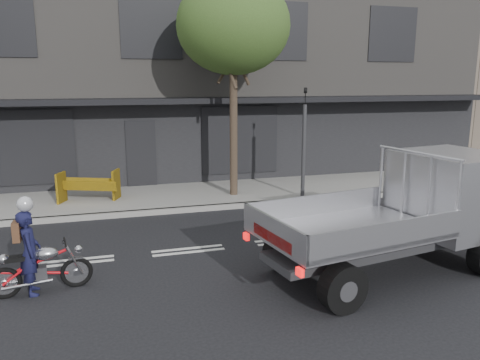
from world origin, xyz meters
name	(u,v)px	position (x,y,z in m)	size (l,w,h in m)	color
ground	(188,251)	(0.00, 0.00, 0.00)	(80.00, 80.00, 0.00)	black
sidewalk	(163,197)	(0.00, 4.70, 0.07)	(32.00, 3.20, 0.15)	gray
kerb	(169,211)	(0.00, 3.10, 0.07)	(32.00, 0.20, 0.15)	gray
building_main	(141,73)	(0.00, 11.30, 4.00)	(26.00, 10.00, 8.00)	slate
street_tree	(233,26)	(2.20, 4.20, 5.28)	(3.40, 3.40, 6.74)	#382B21
traffic_light_pole	(304,149)	(4.20, 3.35, 1.65)	(0.12, 0.12, 3.50)	#2D2D30
motorcycle	(41,267)	(-2.86, -1.33, 0.47)	(1.76, 0.51, 0.91)	black
rider	(30,253)	(-3.01, -1.33, 0.76)	(0.55, 0.36, 1.52)	#141539
flatbed_ute	(434,199)	(4.69, -2.07, 1.36)	(5.42, 2.89, 2.39)	black
construction_barrier	(89,187)	(-2.19, 4.39, 0.62)	(1.69, 0.68, 0.95)	#EFAF0C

